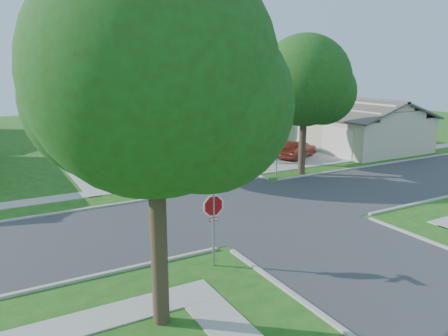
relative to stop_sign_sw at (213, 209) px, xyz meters
name	(u,v)px	position (x,y,z in m)	size (l,w,h in m)	color
ground	(254,207)	(4.70, 4.70, -2.03)	(100.00, 100.00, 0.00)	#225015
road_ns	(254,207)	(4.70, 4.70, -2.03)	(7.00, 100.00, 0.02)	#333335
sidewalk_ne	(169,131)	(10.80, 30.70, -2.01)	(1.20, 40.00, 0.04)	#9E9B91
sidewalk_nw	(46,140)	(-1.40, 30.70, -2.01)	(1.20, 40.00, 0.04)	#9E9B91
driveway	(293,162)	(12.60, 11.80, -2.01)	(8.80, 3.60, 0.05)	#9E9B91
stop_sign_sw	(213,209)	(0.00, 0.00, 0.00)	(1.05, 0.80, 2.98)	gray
stop_sign_ne	(277,143)	(9.40, 9.40, 0.00)	(1.05, 0.80, 2.98)	gray
tree_e_near	(242,82)	(9.45, 13.71, 3.61)	(4.97, 4.80, 8.28)	#38281C
tree_e_mid	(174,71)	(9.46, 25.71, 4.22)	(5.59, 5.40, 9.21)	#38281C
tree_e_far	(131,73)	(9.45, 38.71, 3.95)	(5.17, 5.00, 8.72)	#38281C
tree_w_near	(104,76)	(0.06, 13.71, 4.08)	(5.38, 5.20, 8.97)	#38281C
tree_w_mid	(67,69)	(0.06, 25.71, 4.46)	(5.80, 5.60, 9.56)	#38281C
tree_w_far	(46,78)	(0.05, 38.71, 3.48)	(4.76, 4.60, 8.04)	#38281C
tree_sw_corner	(156,85)	(-2.74, -2.29, 4.23)	(6.21, 6.00, 9.55)	#38281C
tree_ne_corner	(306,85)	(11.06, 8.91, 3.56)	(5.80, 5.60, 8.66)	#38281C
house_ne_near	(340,127)	(20.69, 15.70, -0.51)	(8.42, 13.60, 4.23)	#B7AA91
house_ne_far	(235,110)	(20.69, 33.70, -0.51)	(8.42, 13.60, 4.23)	#B7AA91
car_driveway	(297,150)	(13.87, 12.95, -1.39)	(1.35, 3.88, 1.28)	#571A11
car_curb_east	(156,137)	(6.63, 23.42, -1.32)	(1.68, 4.17, 1.42)	black
car_curb_west	(65,123)	(1.50, 38.03, -1.45)	(1.61, 3.97, 1.15)	black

